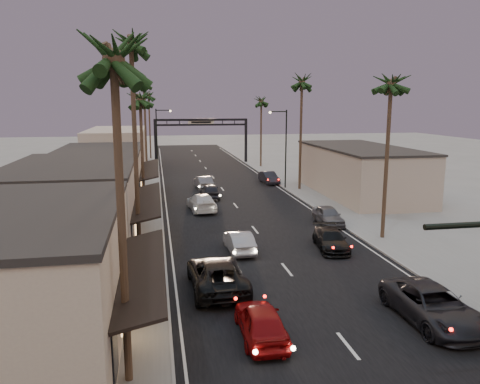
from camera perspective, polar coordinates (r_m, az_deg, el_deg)
name	(u,v)px	position (r m, az deg, el deg)	size (l,w,h in m)	color
ground	(231,199)	(47.97, -1.15, -0.91)	(200.00, 200.00, 0.00)	slate
road	(224,191)	(52.82, -2.01, 0.17)	(14.00, 120.00, 0.02)	black
sidewalk_left	(140,182)	(59.22, -12.14, 1.14)	(5.00, 92.00, 0.12)	slate
sidewalk_right	(288,178)	(61.55, 5.83, 1.69)	(5.00, 92.00, 0.12)	slate
storefront_near	(14,285)	(20.43, -25.86, -10.18)	(8.00, 12.00, 5.50)	tan
storefront_mid	(74,207)	(33.59, -19.60, -1.79)	(8.00, 14.00, 5.50)	tan
storefront_far	(100,176)	(49.24, -16.66, 1.90)	(8.00, 16.00, 5.00)	tan
storefront_dist	(117,149)	(71.92, -14.72, 5.05)	(8.00, 20.00, 6.00)	tan
building_right	(360,172)	(51.60, 14.39, 2.40)	(8.00, 18.00, 5.00)	tan
arch	(201,130)	(76.87, -4.75, 7.60)	(15.20, 0.40, 7.27)	black
streetlight_right	(284,143)	(53.53, 5.34, 6.03)	(2.13, 0.30, 9.00)	black
streetlight_left	(159,136)	(64.54, -9.86, 6.71)	(2.13, 0.30, 9.00)	black
palm_la	(113,45)	(15.55, -15.24, 16.93)	(3.20, 3.20, 13.20)	#38281C
palm_lb	(131,37)	(28.66, -13.19, 17.91)	(3.20, 3.20, 15.20)	#38281C
palm_lc	(140,94)	(42.42, -12.11, 11.57)	(3.20, 3.20, 12.20)	#38281C
palm_ld	(144,81)	(61.47, -11.66, 13.07)	(3.20, 3.20, 14.20)	#38281C
palm_ra	(392,77)	(34.40, 17.99, 13.18)	(3.20, 3.20, 13.20)	#38281C
palm_rb	(302,78)	(52.95, 7.58, 13.61)	(3.20, 3.20, 14.20)	#38281C
palm_rc	(261,98)	(72.20, 2.61, 11.35)	(3.20, 3.20, 12.20)	#38281C
palm_far	(149,93)	(84.42, -11.09, 11.73)	(3.20, 3.20, 13.20)	#38281C
oncoming_red	(261,321)	(20.21, 2.58, -15.47)	(1.77, 4.39, 1.50)	maroon
oncoming_pickup	(217,274)	(24.97, -2.84, -10.01)	(2.76, 5.98, 1.66)	black
oncoming_silver	(239,241)	(31.09, -0.11, -6.04)	(1.48, 4.23, 1.39)	#939398
oncoming_white	(202,202)	(43.01, -4.70, -1.24)	(2.18, 5.36, 1.55)	silver
oncoming_dgrey	(210,191)	(48.52, -3.67, 0.12)	(1.80, 4.47, 1.52)	black
oncoming_grey_far	(203,183)	(53.90, -4.48, 1.16)	(1.57, 4.50, 1.48)	#56555B
curbside_near	(433,305)	(23.15, 22.44, -12.64)	(2.66, 5.77, 1.60)	black
curbside_black	(331,240)	(32.20, 11.01, -5.71)	(1.88, 4.61, 1.34)	black
curbside_grey	(328,215)	(38.62, 10.70, -2.83)	(1.75, 4.35, 1.48)	#4B4B50
curbside_far	(269,178)	(57.59, 3.55, 1.76)	(1.52, 4.36, 1.44)	black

